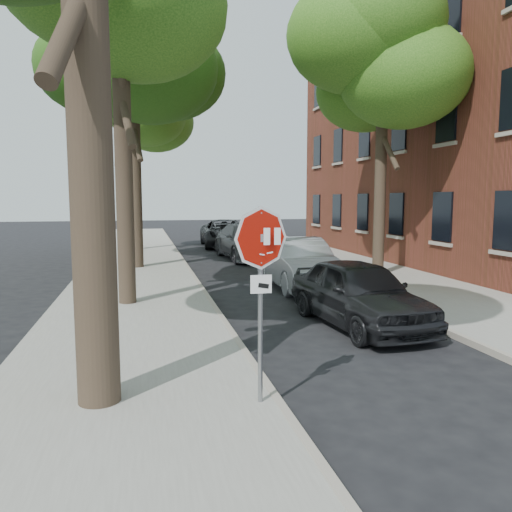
{
  "coord_description": "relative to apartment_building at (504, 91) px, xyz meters",
  "views": [
    {
      "loc": [
        -2.18,
        -6.24,
        2.82
      ],
      "look_at": [
        -0.69,
        0.29,
        2.05
      ],
      "focal_mm": 35.0,
      "sensor_mm": 36.0,
      "label": 1
    }
  ],
  "objects": [
    {
      "name": "ground",
      "position": [
        -14.0,
        -14.0,
        -7.65
      ],
      "size": [
        120.0,
        120.0,
        0.0
      ],
      "primitive_type": "plane",
      "color": "black",
      "rests_on": "ground"
    },
    {
      "name": "sidewalk_left",
      "position": [
        -16.5,
        -2.0,
        -7.59
      ],
      "size": [
        4.0,
        55.0,
        0.12
      ],
      "primitive_type": "cube",
      "color": "gray",
      "rests_on": "ground"
    },
    {
      "name": "sidewalk_right",
      "position": [
        -8.0,
        -2.0,
        -7.59
      ],
      "size": [
        4.0,
        55.0,
        0.12
      ],
      "primitive_type": "cube",
      "color": "gray",
      "rests_on": "ground"
    },
    {
      "name": "curb_left",
      "position": [
        -14.45,
        -2.0,
        -7.59
      ],
      "size": [
        0.12,
        55.0,
        0.13
      ],
      "primitive_type": "cube",
      "color": "#9E9384",
      "rests_on": "ground"
    },
    {
      "name": "curb_right",
      "position": [
        -10.05,
        -2.0,
        -7.59
      ],
      "size": [
        0.12,
        55.0,
        0.13
      ],
      "primitive_type": "cube",
      "color": "#9E9384",
      "rests_on": "ground"
    },
    {
      "name": "apartment_building",
      "position": [
        0.0,
        0.0,
        0.0
      ],
      "size": [
        12.2,
        20.2,
        15.3
      ],
      "color": "brown",
      "rests_on": "ground"
    },
    {
      "name": "stop_sign",
      "position": [
        -14.7,
        -14.03,
        -5.71
      ],
      "size": [
        0.76,
        0.34,
        2.61
      ],
      "color": "gray",
      "rests_on": "sidewalk_left"
    },
    {
      "name": "tree_mid_a",
      "position": [
        -16.62,
        -6.88,
        -0.05
      ],
      "size": [
        5.59,
        5.19,
        9.84
      ],
      "color": "black",
      "rests_on": "sidewalk_left"
    },
    {
      "name": "tree_mid_b",
      "position": [
        -16.42,
        0.12,
        0.34
      ],
      "size": [
        5.88,
        5.46,
        10.36
      ],
      "color": "black",
      "rests_on": "sidewalk_left"
    },
    {
      "name": "tree_far",
      "position": [
        -16.72,
        7.11,
        -0.44
      ],
      "size": [
        5.29,
        4.91,
        9.33
      ],
      "color": "black",
      "rests_on": "sidewalk_left"
    },
    {
      "name": "tree_right",
      "position": [
        -8.02,
        -3.89,
        -0.44
      ],
      "size": [
        5.29,
        4.91,
        9.33
      ],
      "color": "black",
      "rests_on": "sidewalk_right"
    },
    {
      "name": "car_a",
      "position": [
        -11.54,
        -10.15,
        -6.91
      ],
      "size": [
        2.14,
        4.52,
        1.49
      ],
      "primitive_type": "imported",
      "rotation": [
        0.0,
        0.0,
        0.09
      ],
      "color": "black",
      "rests_on": "ground"
    },
    {
      "name": "car_b",
      "position": [
        -11.4,
        -5.27,
        -6.86
      ],
      "size": [
        1.71,
        4.81,
        1.58
      ],
      "primitive_type": "imported",
      "rotation": [
        0.0,
        0.0,
        -0.01
      ],
      "color": "#9A9CA2",
      "rests_on": "ground"
    },
    {
      "name": "car_c",
      "position": [
        -11.4,
        2.58,
        -6.84
      ],
      "size": [
        2.64,
        5.74,
        1.63
      ],
      "primitive_type": "imported",
      "rotation": [
        0.0,
        0.0,
        0.07
      ],
      "color": "#46454A",
      "rests_on": "ground"
    },
    {
      "name": "car_d",
      "position": [
        -11.44,
        8.55,
        -6.86
      ],
      "size": [
        2.95,
        5.88,
        1.6
      ],
      "primitive_type": "imported",
      "rotation": [
        0.0,
        0.0,
        -0.05
      ],
      "color": "black",
      "rests_on": "ground"
    }
  ]
}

